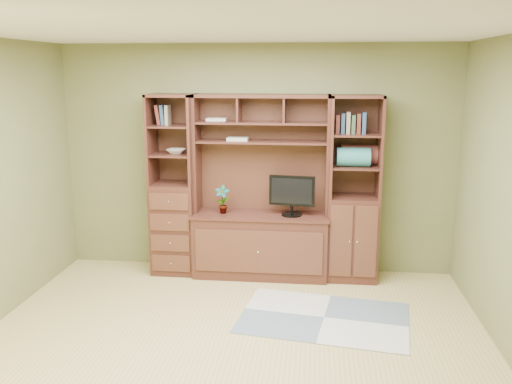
# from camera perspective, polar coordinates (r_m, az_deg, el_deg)

# --- Properties ---
(room) EXTENTS (4.60, 4.10, 2.64)m
(room) POSITION_cam_1_polar(r_m,az_deg,el_deg) (4.29, -2.85, -0.89)
(room) COLOR tan
(room) RESTS_ON ground
(center_hutch) EXTENTS (1.54, 0.53, 2.05)m
(center_hutch) POSITION_cam_1_polar(r_m,az_deg,el_deg) (6.02, 0.50, 0.42)
(center_hutch) COLOR #442017
(center_hutch) RESTS_ON ground
(left_tower) EXTENTS (0.50, 0.45, 2.05)m
(left_tower) POSITION_cam_1_polar(r_m,az_deg,el_deg) (6.23, -8.65, 0.71)
(left_tower) COLOR #442017
(left_tower) RESTS_ON ground
(right_tower) EXTENTS (0.55, 0.45, 2.05)m
(right_tower) POSITION_cam_1_polar(r_m,az_deg,el_deg) (6.04, 10.26, 0.27)
(right_tower) COLOR #442017
(right_tower) RESTS_ON ground
(rug) EXTENTS (1.70, 1.26, 0.01)m
(rug) POSITION_cam_1_polar(r_m,az_deg,el_deg) (5.33, 7.17, -12.99)
(rug) COLOR #9CA1A1
(rug) RESTS_ON ground
(monitor) EXTENTS (0.53, 0.29, 0.62)m
(monitor) POSITION_cam_1_polar(r_m,az_deg,el_deg) (5.95, 3.80, 0.40)
(monitor) COLOR black
(monitor) RESTS_ON center_hutch
(orchid) EXTENTS (0.17, 0.11, 0.32)m
(orchid) POSITION_cam_1_polar(r_m,az_deg,el_deg) (6.07, -3.56, -0.80)
(orchid) COLOR #9B5B34
(orchid) RESTS_ON center_hutch
(magazines) EXTENTS (0.23, 0.17, 0.04)m
(magazines) POSITION_cam_1_polar(r_m,az_deg,el_deg) (6.05, -1.93, 5.61)
(magazines) COLOR beige
(magazines) RESTS_ON center_hutch
(bowl) EXTENTS (0.21, 0.21, 0.05)m
(bowl) POSITION_cam_1_polar(r_m,az_deg,el_deg) (6.15, -8.39, 4.27)
(bowl) COLOR silver
(bowl) RESTS_ON left_tower
(blanket_teal) EXTENTS (0.35, 0.21, 0.21)m
(blanket_teal) POSITION_cam_1_polar(r_m,az_deg,el_deg) (5.92, 10.22, 3.64)
(blanket_teal) COLOR #2F7B79
(blanket_teal) RESTS_ON right_tower
(blanket_red) EXTENTS (0.39, 0.22, 0.22)m
(blanket_red) POSITION_cam_1_polar(r_m,az_deg,el_deg) (6.05, 10.78, 3.88)
(blanket_red) COLOR brown
(blanket_red) RESTS_ON right_tower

